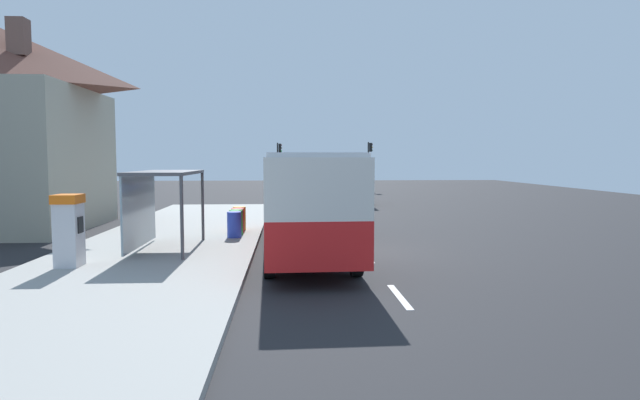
% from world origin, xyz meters
% --- Properties ---
extents(ground_plane, '(56.00, 92.00, 0.04)m').
position_xyz_m(ground_plane, '(0.00, 14.00, -0.02)').
color(ground_plane, '#262628').
extents(sidewalk_platform, '(6.20, 30.00, 0.18)m').
position_xyz_m(sidewalk_platform, '(-6.40, 2.00, 0.09)').
color(sidewalk_platform, '#999993').
rests_on(sidewalk_platform, ground).
extents(lane_stripe_seg_0, '(0.16, 2.20, 0.01)m').
position_xyz_m(lane_stripe_seg_0, '(0.25, -6.00, 0.01)').
color(lane_stripe_seg_0, silver).
rests_on(lane_stripe_seg_0, ground).
extents(lane_stripe_seg_1, '(0.16, 2.20, 0.01)m').
position_xyz_m(lane_stripe_seg_1, '(0.25, -1.00, 0.01)').
color(lane_stripe_seg_1, silver).
rests_on(lane_stripe_seg_1, ground).
extents(lane_stripe_seg_2, '(0.16, 2.20, 0.01)m').
position_xyz_m(lane_stripe_seg_2, '(0.25, 4.00, 0.01)').
color(lane_stripe_seg_2, silver).
rests_on(lane_stripe_seg_2, ground).
extents(lane_stripe_seg_3, '(0.16, 2.20, 0.01)m').
position_xyz_m(lane_stripe_seg_3, '(0.25, 9.00, 0.01)').
color(lane_stripe_seg_3, silver).
rests_on(lane_stripe_seg_3, ground).
extents(lane_stripe_seg_4, '(0.16, 2.20, 0.01)m').
position_xyz_m(lane_stripe_seg_4, '(0.25, 14.00, 0.01)').
color(lane_stripe_seg_4, silver).
rests_on(lane_stripe_seg_4, ground).
extents(lane_stripe_seg_5, '(0.16, 2.20, 0.01)m').
position_xyz_m(lane_stripe_seg_5, '(0.25, 19.00, 0.01)').
color(lane_stripe_seg_5, silver).
rests_on(lane_stripe_seg_5, ground).
extents(lane_stripe_seg_6, '(0.16, 2.20, 0.01)m').
position_xyz_m(lane_stripe_seg_6, '(0.25, 24.00, 0.01)').
color(lane_stripe_seg_6, silver).
rests_on(lane_stripe_seg_6, ground).
extents(lane_stripe_seg_7, '(0.16, 2.20, 0.01)m').
position_xyz_m(lane_stripe_seg_7, '(0.25, 29.00, 0.01)').
color(lane_stripe_seg_7, silver).
rests_on(lane_stripe_seg_7, ground).
extents(bus, '(2.88, 11.09, 3.21)m').
position_xyz_m(bus, '(-1.71, -0.11, 1.84)').
color(bus, red).
rests_on(bus, ground).
extents(white_van, '(2.14, 5.25, 2.30)m').
position_xyz_m(white_van, '(2.20, 19.19, 1.34)').
color(white_van, white).
rests_on(white_van, ground).
extents(sedan_near, '(1.96, 4.46, 1.52)m').
position_xyz_m(sedan_near, '(2.30, 36.59, 0.79)').
color(sedan_near, '#B7B7BC').
rests_on(sedan_near, ground).
extents(sedan_far, '(1.89, 4.42, 1.52)m').
position_xyz_m(sedan_far, '(2.30, 29.06, 0.79)').
color(sedan_far, navy).
rests_on(sedan_far, ground).
extents(ticket_machine, '(0.66, 0.76, 1.94)m').
position_xyz_m(ticket_machine, '(-8.09, -2.94, 1.17)').
color(ticket_machine, silver).
rests_on(ticket_machine, sidewalk_platform).
extents(recycling_bin_blue, '(0.52, 0.52, 0.95)m').
position_xyz_m(recycling_bin_blue, '(-4.20, 2.23, 0.66)').
color(recycling_bin_blue, blue).
rests_on(recycling_bin_blue, sidewalk_platform).
extents(recycling_bin_green, '(0.52, 0.52, 0.95)m').
position_xyz_m(recycling_bin_green, '(-4.20, 2.93, 0.66)').
color(recycling_bin_green, green).
rests_on(recycling_bin_green, sidewalk_platform).
extents(recycling_bin_red, '(0.52, 0.52, 0.95)m').
position_xyz_m(recycling_bin_red, '(-4.20, 3.63, 0.66)').
color(recycling_bin_red, red).
rests_on(recycling_bin_red, sidewalk_platform).
extents(recycling_bin_orange, '(0.52, 0.52, 0.95)m').
position_xyz_m(recycling_bin_orange, '(-4.20, 4.33, 0.66)').
color(recycling_bin_orange, orange).
rests_on(recycling_bin_orange, sidewalk_platform).
extents(traffic_light_near_side, '(0.49, 0.28, 4.67)m').
position_xyz_m(traffic_light_near_side, '(5.50, 33.52, 3.12)').
color(traffic_light_near_side, '#2D2D2D').
rests_on(traffic_light_near_side, ground).
extents(traffic_light_far_side, '(0.49, 0.28, 4.61)m').
position_xyz_m(traffic_light_far_side, '(-3.10, 34.32, 3.08)').
color(traffic_light_far_side, '#2D2D2D').
rests_on(traffic_light_far_side, ground).
extents(bus_shelter, '(1.80, 4.00, 2.50)m').
position_xyz_m(bus_shelter, '(-6.41, -0.23, 2.10)').
color(bus_shelter, '#4C4C51').
rests_on(bus_shelter, sidewalk_platform).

